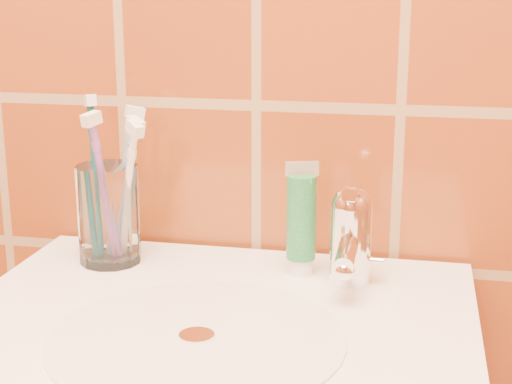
# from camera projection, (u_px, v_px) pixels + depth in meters

# --- Properties ---
(glass_tumbler) EXTENTS (0.09, 0.09, 0.13)m
(glass_tumbler) POSITION_uv_depth(u_px,v_px,m) (109.00, 214.00, 0.98)
(glass_tumbler) COLOR white
(glass_tumbler) RESTS_ON pedestal_sink
(toothpaste_tube) EXTENTS (0.04, 0.04, 0.14)m
(toothpaste_tube) POSITION_uv_depth(u_px,v_px,m) (301.00, 222.00, 0.94)
(toothpaste_tube) COLOR white
(toothpaste_tube) RESTS_ON pedestal_sink
(faucet) EXTENTS (0.05, 0.11, 0.12)m
(faucet) POSITION_uv_depth(u_px,v_px,m) (350.00, 233.00, 0.91)
(faucet) COLOR white
(faucet) RESTS_ON pedestal_sink
(toothbrush_0) EXTENTS (0.12, 0.11, 0.20)m
(toothbrush_0) POSITION_uv_depth(u_px,v_px,m) (126.00, 193.00, 0.97)
(toothbrush_0) COLOR #0C6065
(toothbrush_0) RESTS_ON glass_tumbler
(toothbrush_1) EXTENTS (0.07, 0.09, 0.21)m
(toothbrush_1) POSITION_uv_depth(u_px,v_px,m) (105.00, 191.00, 0.96)
(toothbrush_1) COLOR #8E4DA6
(toothbrush_1) RESTS_ON glass_tumbler
(toothbrush_2) EXTENTS (0.08, 0.09, 0.22)m
(toothbrush_2) POSITION_uv_depth(u_px,v_px,m) (96.00, 180.00, 0.98)
(toothbrush_2) COLOR #0C5965
(toothbrush_2) RESTS_ON glass_tumbler
(toothbrush_3) EXTENTS (0.11, 0.10, 0.21)m
(toothbrush_3) POSITION_uv_depth(u_px,v_px,m) (122.00, 185.00, 0.99)
(toothbrush_3) COLOR #729FCB
(toothbrush_3) RESTS_ON glass_tumbler
(toothbrush_4) EXTENTS (0.13, 0.13, 0.20)m
(toothbrush_4) POSITION_uv_depth(u_px,v_px,m) (126.00, 195.00, 0.96)
(toothbrush_4) COLOR white
(toothbrush_4) RESTS_ON glass_tumbler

